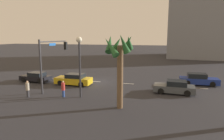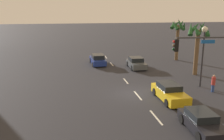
# 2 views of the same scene
# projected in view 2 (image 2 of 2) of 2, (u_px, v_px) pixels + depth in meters

# --- Properties ---
(ground_plane) EXTENTS (220.00, 220.00, 0.00)m
(ground_plane) POSITION_uv_depth(u_px,v_px,m) (136.00, 94.00, 22.99)
(ground_plane) COLOR #28282D
(lane_stripe_0) EXTENTS (2.57, 0.14, 0.01)m
(lane_stripe_0) POSITION_uv_depth(u_px,v_px,m) (106.00, 57.00, 40.19)
(lane_stripe_0) COLOR silver
(lane_stripe_0) RESTS_ON ground_plane
(lane_stripe_1) EXTENTS (2.31, 0.14, 0.01)m
(lane_stripe_1) POSITION_uv_depth(u_px,v_px,m) (112.00, 64.00, 34.96)
(lane_stripe_1) COLOR silver
(lane_stripe_1) RESTS_ON ground_plane
(lane_stripe_2) EXTENTS (2.05, 0.14, 0.01)m
(lane_stripe_2) POSITION_uv_depth(u_px,v_px,m) (126.00, 81.00, 26.93)
(lane_stripe_2) COLOR silver
(lane_stripe_2) RESTS_ON ground_plane
(lane_stripe_3) EXTENTS (2.35, 0.14, 0.01)m
(lane_stripe_3) POSITION_uv_depth(u_px,v_px,m) (138.00, 96.00, 22.45)
(lane_stripe_3) COLOR silver
(lane_stripe_3) RESTS_ON ground_plane
(lane_stripe_4) EXTENTS (2.54, 0.14, 0.01)m
(lane_stripe_4) POSITION_uv_depth(u_px,v_px,m) (156.00, 117.00, 17.96)
(lane_stripe_4) COLOR silver
(lane_stripe_4) RESTS_ON ground_plane
(car_0) EXTENTS (4.57, 1.95, 1.42)m
(car_0) POSITION_uv_depth(u_px,v_px,m) (98.00, 60.00, 34.79)
(car_0) COLOR navy
(car_0) RESTS_ON ground_plane
(car_1) EXTENTS (4.07, 1.94, 1.26)m
(car_1) POSITION_uv_depth(u_px,v_px,m) (202.00, 122.00, 15.88)
(car_1) COLOR black
(car_1) RESTS_ON ground_plane
(car_2) EXTENTS (4.50, 1.89, 1.39)m
(car_2) POSITION_uv_depth(u_px,v_px,m) (170.00, 92.00, 21.31)
(car_2) COLOR gold
(car_2) RESTS_ON ground_plane
(car_3) EXTENTS (4.19, 2.03, 1.37)m
(car_3) POSITION_uv_depth(u_px,v_px,m) (136.00, 63.00, 32.77)
(car_3) COLOR #474C51
(car_3) RESTS_ON ground_plane
(traffic_signal) EXTENTS (0.71, 4.92, 5.63)m
(traffic_signal) POSITION_uv_depth(u_px,v_px,m) (211.00, 57.00, 19.76)
(traffic_signal) COLOR #38383D
(traffic_signal) RESTS_ON ground_plane
(streetlamp) EXTENTS (0.56, 0.56, 5.92)m
(streetlamp) POSITION_uv_depth(u_px,v_px,m) (203.00, 45.00, 24.07)
(streetlamp) COLOR #2D2D33
(streetlamp) RESTS_ON ground_plane
(pedestrian_1) EXTENTS (0.50, 0.50, 1.63)m
(pedestrian_1) POSITION_uv_depth(u_px,v_px,m) (213.00, 83.00, 23.28)
(pedestrian_1) COLOR #2D478C
(pedestrian_1) RESTS_ON ground_plane
(palm_tree_1) EXTENTS (2.60, 2.83, 6.19)m
(palm_tree_1) POSITION_uv_depth(u_px,v_px,m) (198.00, 36.00, 28.47)
(palm_tree_1) COLOR brown
(palm_tree_1) RESTS_ON ground_plane
(palm_tree_2) EXTENTS (2.37, 2.58, 6.23)m
(palm_tree_2) POSITION_uv_depth(u_px,v_px,m) (178.00, 30.00, 36.77)
(palm_tree_2) COLOR brown
(palm_tree_2) RESTS_ON ground_plane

